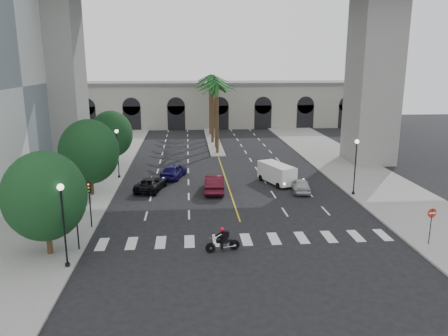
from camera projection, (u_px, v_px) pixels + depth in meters
ground at (243, 232)px, 32.28m from camera, size 140.00×140.00×0.00m
sidewalk_left at (83, 181)px, 45.57m from camera, size 8.00×100.00×0.15m
sidewalk_right at (361, 175)px, 48.00m from camera, size 8.00×100.00×0.15m
median at (213, 141)px, 69.05m from camera, size 2.00×24.00×0.20m
pier_building at (208, 104)px, 84.52m from camera, size 71.00×10.50×8.50m
bridge at (251, 5)px, 49.47m from camera, size 75.00×13.00×26.00m
palm_a at (217, 86)px, 57.23m from camera, size 3.20×3.20×10.30m
palm_b at (216, 83)px, 61.05m from camera, size 3.20×3.20×10.60m
palm_c at (212, 85)px, 65.01m from camera, size 3.20×3.20×10.10m
palm_d at (213, 79)px, 68.73m from camera, size 3.20×3.20×10.90m
palm_e at (210, 81)px, 72.69m from camera, size 3.20×3.20×10.40m
palm_f at (210, 78)px, 76.53m from camera, size 3.20×3.20×10.70m
street_tree_near at (45, 196)px, 27.37m from camera, size 5.20×5.20×6.89m
street_tree_mid at (89, 152)px, 39.91m from camera, size 5.44×5.44×7.21m
street_tree_far at (111, 134)px, 51.60m from camera, size 5.04×5.04×6.68m
lamp_post_left_near at (63, 218)px, 25.75m from camera, size 0.40×0.40×5.35m
lamp_post_left_far at (118, 149)px, 46.08m from camera, size 0.40×0.40×5.35m
lamp_post_right at (355, 162)px, 40.19m from camera, size 0.40×0.40×5.35m
traffic_signal_near at (76, 215)px, 28.35m from camera, size 0.25×0.18×3.65m
traffic_signal_far at (90, 197)px, 32.22m from camera, size 0.25×0.18×3.65m
motorcycle_rider at (224, 240)px, 28.78m from camera, size 2.32×0.73×1.69m
car_a at (301, 185)px, 41.98m from camera, size 2.01×4.08×1.34m
car_b at (214, 183)px, 42.02m from camera, size 2.13×5.28×1.71m
car_c at (151, 184)px, 42.54m from camera, size 3.28×5.19×1.34m
car_d at (279, 171)px, 47.32m from camera, size 3.16×5.15×1.39m
car_e at (174, 171)px, 47.02m from camera, size 3.14×4.99×1.58m
cargo_van at (277, 173)px, 44.66m from camera, size 3.39×5.14×2.05m
pedestrian_a at (71, 202)px, 35.50m from camera, size 0.85×0.79×1.95m
pedestrian_b at (74, 192)px, 38.82m from camera, size 0.99×0.95×1.62m
do_not_enter_sign at (431, 219)px, 29.28m from camera, size 0.66×0.12×2.70m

